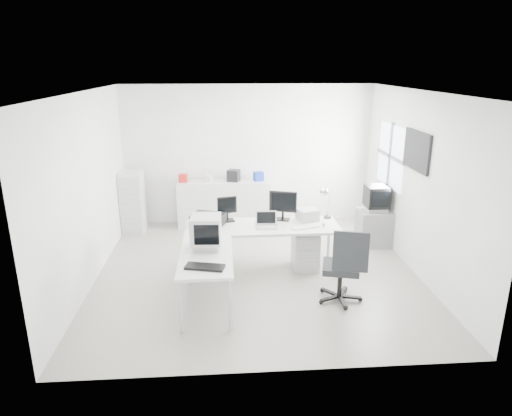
{
  "coord_description": "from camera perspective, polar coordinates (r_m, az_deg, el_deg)",
  "views": [
    {
      "loc": [
        -0.5,
        -6.64,
        3.18
      ],
      "look_at": [
        0.0,
        0.2,
        1.0
      ],
      "focal_mm": 32.0,
      "sensor_mm": 36.0,
      "label": 1
    }
  ],
  "objects": [
    {
      "name": "clutter_bottle",
      "position": [
        9.24,
        -10.94,
        3.9
      ],
      "size": [
        0.07,
        0.07,
        0.22
      ],
      "primitive_type": "cylinder",
      "color": "silver",
      "rests_on": "sideboard"
    },
    {
      "name": "laser_printer",
      "position": [
        7.43,
        6.45,
        -0.83
      ],
      "size": [
        0.38,
        0.35,
        0.18
      ],
      "primitive_type": "cube",
      "rotation": [
        0.0,
        0.0,
        0.29
      ],
      "color": "#ACACAC",
      "rests_on": "main_desk"
    },
    {
      "name": "back_wall",
      "position": [
        9.32,
        -1.03,
        6.63
      ],
      "size": [
        5.0,
        0.02,
        2.8
      ],
      "primitive_type": "cube",
      "color": "silver",
      "rests_on": "floor"
    },
    {
      "name": "crt_monitor",
      "position": [
        6.26,
        -6.27,
        -2.96
      ],
      "size": [
        0.44,
        0.44,
        0.48
      ],
      "primitive_type": null,
      "rotation": [
        0.0,
        0.0,
        -0.06
      ],
      "color": "#B7B7BA",
      "rests_on": "side_desk"
    },
    {
      "name": "side_desk",
      "position": [
        6.27,
        -6.16,
        -9.03
      ],
      "size": [
        0.7,
        1.4,
        0.75
      ],
      "primitive_type": null,
      "color": "silver",
      "rests_on": "floor"
    },
    {
      "name": "tv_cabinet",
      "position": [
        8.58,
        14.58,
        -2.39
      ],
      "size": [
        0.6,
        0.49,
        0.65
      ],
      "primitive_type": "cube",
      "color": "slate",
      "rests_on": "floor"
    },
    {
      "name": "ceiling",
      "position": [
        6.66,
        0.13,
        14.38
      ],
      "size": [
        5.0,
        5.0,
        0.01
      ],
      "primitive_type": "cube",
      "color": "white",
      "rests_on": "back_wall"
    },
    {
      "name": "main_desk",
      "position": [
        7.29,
        0.81,
        -4.98
      ],
      "size": [
        2.4,
        0.8,
        0.75
      ],
      "primitive_type": null,
      "color": "silver",
      "rests_on": "floor"
    },
    {
      "name": "clutter_box_c",
      "position": [
        9.13,
        -2.82,
        4.08
      ],
      "size": [
        0.29,
        0.27,
        0.23
      ],
      "primitive_type": "cube",
      "rotation": [
        0.0,
        0.0,
        -0.34
      ],
      "color": "black",
      "rests_on": "sideboard"
    },
    {
      "name": "inkjet_printer",
      "position": [
        7.2,
        -6.0,
        -1.44
      ],
      "size": [
        0.59,
        0.52,
        0.17
      ],
      "primitive_type": "cube",
      "rotation": [
        0.0,
        0.0,
        -0.34
      ],
      "color": "black",
      "rests_on": "main_desk"
    },
    {
      "name": "floor",
      "position": [
        7.37,
        0.11,
        -7.9
      ],
      "size": [
        5.0,
        5.0,
        0.01
      ],
      "primitive_type": "cube",
      "color": "beige",
      "rests_on": "ground"
    },
    {
      "name": "left_wall",
      "position": [
        7.16,
        -20.28,
        2.13
      ],
      "size": [
        0.02,
        5.0,
        2.8
      ],
      "primitive_type": "cube",
      "color": "silver",
      "rests_on": "floor"
    },
    {
      "name": "white_mouse",
      "position": [
        7.19,
        8.46,
        -2.03
      ],
      "size": [
        0.06,
        0.06,
        0.06
      ],
      "primitive_type": "sphere",
      "color": "silver",
      "rests_on": "main_desk"
    },
    {
      "name": "drawer_pedestal",
      "position": [
        7.46,
        6.17,
        -5.19
      ],
      "size": [
        0.4,
        0.5,
        0.6
      ],
      "primitive_type": "cube",
      "color": "silver",
      "rests_on": "floor"
    },
    {
      "name": "black_keyboard",
      "position": [
        5.74,
        -6.41,
        -7.33
      ],
      "size": [
        0.52,
        0.3,
        0.03
      ],
      "primitive_type": "cube",
      "rotation": [
        0.0,
        0.0,
        -0.24
      ],
      "color": "black",
      "rests_on": "side_desk"
    },
    {
      "name": "white_keyboard",
      "position": [
        7.1,
        6.17,
        -2.41
      ],
      "size": [
        0.44,
        0.26,
        0.02
      ],
      "primitive_type": "cube",
      "rotation": [
        0.0,
        0.0,
        0.32
      ],
      "color": "silver",
      "rests_on": "main_desk"
    },
    {
      "name": "office_chair",
      "position": [
        6.41,
        10.57,
        -6.87
      ],
      "size": [
        0.77,
        0.77,
        1.1
      ],
      "primitive_type": null,
      "rotation": [
        0.0,
        0.0,
        -0.25
      ],
      "color": "#292D2F",
      "rests_on": "floor"
    },
    {
      "name": "lcd_monitor_small",
      "position": [
        7.3,
        -3.64,
        -0.2
      ],
      "size": [
        0.35,
        0.25,
        0.39
      ],
      "primitive_type": null,
      "rotation": [
        0.0,
        0.0,
        0.24
      ],
      "color": "black",
      "rests_on": "main_desk"
    },
    {
      "name": "desk_lamp",
      "position": [
        7.53,
        9.0,
        0.55
      ],
      "size": [
        0.16,
        0.16,
        0.49
      ],
      "primitive_type": null,
      "rotation": [
        0.0,
        0.0,
        0.0
      ],
      "color": "silver",
      "rests_on": "main_desk"
    },
    {
      "name": "right_wall",
      "position": [
        7.5,
        19.57,
        2.87
      ],
      "size": [
        0.02,
        5.0,
        2.8
      ],
      "primitive_type": "cube",
      "color": "silver",
      "rests_on": "floor"
    },
    {
      "name": "clutter_box_d",
      "position": [
        9.16,
        0.31,
        3.99
      ],
      "size": [
        0.21,
        0.2,
        0.18
      ],
      "primitive_type": "cube",
      "rotation": [
        0.0,
        0.0,
        0.27
      ],
      "color": "#162E9E",
      "rests_on": "sideboard"
    },
    {
      "name": "laptop",
      "position": [
        7.03,
        1.31,
        -1.68
      ],
      "size": [
        0.33,
        0.34,
        0.21
      ],
      "primitive_type": null,
      "rotation": [
        0.0,
        0.0,
        -0.05
      ],
      "color": "#B7B7BA",
      "rests_on": "main_desk"
    },
    {
      "name": "wall_picture",
      "position": [
        7.47,
        19.45,
        6.78
      ],
      "size": [
        0.04,
        0.9,
        0.6
      ],
      "primitive_type": null,
      "color": "black",
      "rests_on": "right_wall"
    },
    {
      "name": "sideboard",
      "position": [
        9.28,
        -4.01,
        0.58
      ],
      "size": [
        1.85,
        0.46,
        0.93
      ],
      "primitive_type": "cube",
      "color": "silver",
      "rests_on": "floor"
    },
    {
      "name": "filing_cabinet",
      "position": [
        9.21,
        -15.15,
        0.74
      ],
      "size": [
        0.42,
        0.5,
        1.2
      ],
      "primitive_type": "cube",
      "color": "silver",
      "rests_on": "floor"
    },
    {
      "name": "clutter_box_b",
      "position": [
        9.15,
        -5.96,
        3.7
      ],
      "size": [
        0.16,
        0.15,
        0.13
      ],
      "primitive_type": "cube",
      "rotation": [
        0.0,
        0.0,
        -0.4
      ],
      "color": "silver",
      "rests_on": "sideboard"
    },
    {
      "name": "window",
      "position": [
        8.53,
        16.45,
        6.25
      ],
      "size": [
        0.02,
        1.2,
        1.1
      ],
      "primitive_type": null,
      "color": "white",
      "rests_on": "right_wall"
    },
    {
      "name": "crt_tv",
      "position": [
        8.41,
        14.87,
        1.14
      ],
      "size": [
        0.5,
        0.48,
        0.45
      ],
      "primitive_type": null,
      "color": "black",
      "rests_on": "tv_cabinet"
    },
    {
      "name": "lcd_monitor_large",
      "position": [
        7.35,
        3.38,
        0.22
      ],
      "size": [
        0.48,
        0.3,
        0.46
      ],
      "primitive_type": null,
      "rotation": [
        0.0,
        0.0,
        -0.31
      ],
      "color": "black",
      "rests_on": "main_desk"
    },
    {
      "name": "clutter_box_a",
      "position": [
        9.17,
        -9.09,
        3.72
      ],
      "size": [
        0.18,
        0.16,
        0.16
      ],
      "primitive_type": "cube",
      "rotation": [
        0.0,
        0.0,
        -0.12
      ],
      "color": "red",
      "rests_on": "sideboard"
    }
  ]
}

